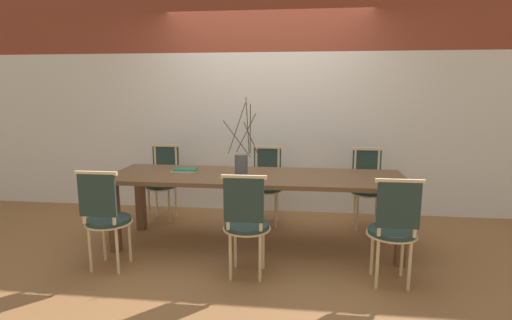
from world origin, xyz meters
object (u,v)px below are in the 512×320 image
Objects in this scene: dining_table at (256,184)px; vase_centerpiece at (241,164)px; chair_far_center at (367,185)px; book_stack at (185,170)px; chair_near_center at (393,227)px.

dining_table is 0.26m from vase_centerpiece.
vase_centerpiece reaches higher than chair_far_center.
book_stack reaches higher than dining_table.
chair_near_center is at bearing 89.65° from chair_far_center.
dining_table is 3.20× the size of chair_near_center.
dining_table is at bearing -7.14° from book_stack.
chair_far_center is 1.57m from vase_centerpiece.
chair_far_center is 1.19× the size of vase_centerpiece.
chair_far_center is at bearing 30.20° from vase_centerpiece.
dining_table is 1.38m from chair_far_center.
chair_near_center is 1.40m from chair_far_center.
chair_far_center is at bearing 17.33° from book_stack.
book_stack is (-1.93, 0.79, 0.25)m from chair_near_center.
chair_near_center is 1.19× the size of vase_centerpiece.
dining_table is at bearing 27.86° from vase_centerpiece.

